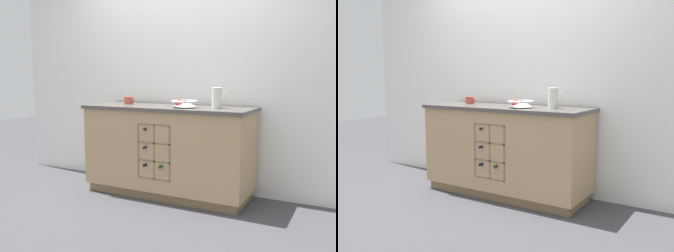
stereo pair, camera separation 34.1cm
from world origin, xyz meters
TOP-DOWN VIEW (x-y plane):
  - ground_plane at (0.00, 0.00)m, footprint 14.00×14.00m
  - back_wall at (0.00, 0.36)m, footprint 4.40×0.06m
  - kitchen_island at (-0.00, -0.00)m, footprint 1.71×0.64m
  - fruit_bowl at (0.21, -0.08)m, footprint 0.25×0.25m
  - white_pitcher at (0.51, 0.02)m, footprint 0.15×0.10m
  - ceramic_mug at (-0.52, 0.07)m, footprint 0.12×0.09m

SIDE VIEW (x-z plane):
  - ground_plane at x=0.00m, z-range 0.00..0.00m
  - kitchen_island at x=0.00m, z-range 0.01..0.92m
  - ceramic_mug at x=-0.52m, z-range 0.91..0.98m
  - fruit_bowl at x=0.21m, z-range 0.91..0.99m
  - white_pitcher at x=0.51m, z-range 0.91..1.10m
  - back_wall at x=0.00m, z-range 0.00..2.55m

